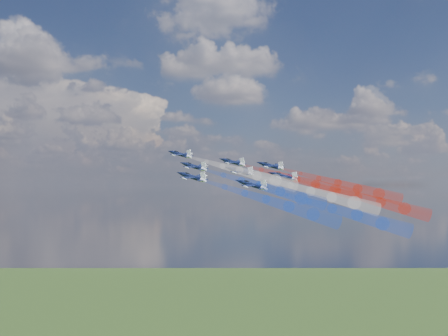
{
  "coord_description": "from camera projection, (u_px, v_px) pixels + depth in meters",
  "views": [
    {
      "loc": [
        -15.17,
        -144.35,
        164.05
      ],
      "look_at": [
        10.94,
        21.19,
        169.72
      ],
      "focal_mm": 40.63,
      "sensor_mm": 36.0,
      "label": 1
    }
  ],
  "objects": [
    {
      "name": "trail_inner_left",
      "position": [
        260.0,
        186.0,
        148.46
      ],
      "size": [
        31.49,
        32.88,
        14.22
      ],
      "primitive_type": null,
      "rotation": [
        0.24,
        -0.12,
        0.74
      ],
      "color": "blue"
    },
    {
      "name": "trail_outer_left",
      "position": [
        266.0,
        200.0,
        132.72
      ],
      "size": [
        31.49,
        32.88,
        14.22
      ],
      "primitive_type": null,
      "rotation": [
        0.24,
        -0.12,
        0.74
      ],
      "color": "blue"
    },
    {
      "name": "jet_center_third",
      "position": [
        240.0,
        171.0,
        165.07
      ],
      "size": [
        15.32,
        15.54,
        7.04
      ],
      "primitive_type": null,
      "rotation": [
        0.24,
        -0.12,
        0.74
      ],
      "color": "black"
    },
    {
      "name": "jet_rear_left",
      "position": [
        252.0,
        185.0,
        149.29
      ],
      "size": [
        15.32,
        15.54,
        7.04
      ],
      "primitive_type": null,
      "rotation": [
        0.24,
        -0.12,
        0.74
      ],
      "color": "black"
    },
    {
      "name": "trail_inner_right",
      "position": [
        296.0,
        179.0,
        163.82
      ],
      "size": [
        31.49,
        32.88,
        14.22
      ],
      "primitive_type": null,
      "rotation": [
        0.24,
        -0.12,
        0.74
      ],
      "color": "red"
    },
    {
      "name": "trail_outer_right",
      "position": [
        338.0,
        183.0,
        164.41
      ],
      "size": [
        31.49,
        32.88,
        14.22
      ],
      "primitive_type": null,
      "rotation": [
        0.24,
        -0.12,
        0.74
      ],
      "color": "red"
    },
    {
      "name": "jet_inner_left",
      "position": [
        194.0,
        166.0,
        163.96
      ],
      "size": [
        15.32,
        15.54,
        7.04
      ],
      "primitive_type": null,
      "rotation": [
        0.24,
        -0.12,
        0.74
      ],
      "color": "black"
    },
    {
      "name": "trail_rear_right",
      "position": [
        358.0,
        196.0,
        150.33
      ],
      "size": [
        31.49,
        32.88,
        14.22
      ],
      "primitive_type": null,
      "rotation": [
        0.24,
        -0.12,
        0.74
      ],
      "color": "red"
    },
    {
      "name": "jet_rear_right",
      "position": [
        284.0,
        176.0,
        165.84
      ],
      "size": [
        15.32,
        15.54,
        7.04
      ],
      "primitive_type": null,
      "rotation": [
        0.24,
        -0.12,
        0.74
      ],
      "color": "black"
    },
    {
      "name": "jet_lead",
      "position": [
        180.0,
        154.0,
        178.37
      ],
      "size": [
        15.32,
        15.54,
        7.04
      ],
      "primitive_type": null,
      "rotation": [
        0.24,
        -0.12,
        0.74
      ],
      "color": "black"
    },
    {
      "name": "trail_rear_left",
      "position": [
        332.0,
        208.0,
        133.78
      ],
      "size": [
        31.49,
        32.88,
        14.22
      ],
      "primitive_type": null,
      "rotation": [
        0.24,
        -0.12,
        0.74
      ],
      "color": "blue"
    },
    {
      "name": "jet_outer_right",
      "position": [
        271.0,
        166.0,
        179.91
      ],
      "size": [
        15.32,
        15.54,
        7.04
      ],
      "primitive_type": null,
      "rotation": [
        0.24,
        -0.12,
        0.74
      ],
      "color": "black"
    },
    {
      "name": "jet_outer_left",
      "position": [
        192.0,
        177.0,
        148.23
      ],
      "size": [
        15.32,
        15.54,
        7.04
      ],
      "primitive_type": null,
      "rotation": [
        0.24,
        -0.12,
        0.74
      ],
      "color": "black"
    },
    {
      "name": "jet_inner_right",
      "position": [
        233.0,
        162.0,
        179.32
      ],
      "size": [
        15.32,
        15.54,
        7.04
      ],
      "primitive_type": null,
      "rotation": [
        0.24,
        -0.12,
        0.74
      ],
      "color": "black"
    },
    {
      "name": "trail_center_third",
      "position": [
        311.0,
        191.0,
        149.57
      ],
      "size": [
        31.49,
        32.88,
        14.22
      ],
      "primitive_type": null,
      "rotation": [
        0.24,
        -0.12,
        0.74
      ],
      "color": "white"
    },
    {
      "name": "trail_lead",
      "position": [
        239.0,
        171.0,
        162.87
      ],
      "size": [
        31.49,
        32.88,
        14.22
      ],
      "primitive_type": null,
      "rotation": [
        0.24,
        -0.12,
        0.74
      ],
      "color": "white"
    }
  ]
}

